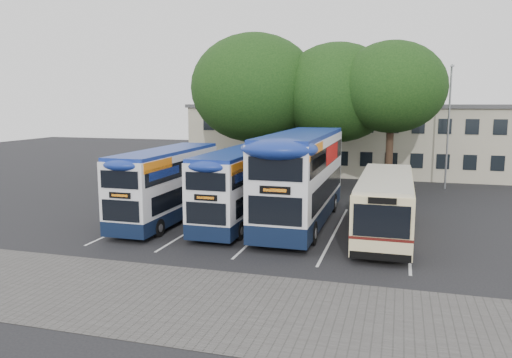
{
  "coord_description": "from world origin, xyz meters",
  "views": [
    {
      "loc": [
        2.69,
        -19.14,
        6.37
      ],
      "look_at": [
        -4.33,
        5.0,
        2.51
      ],
      "focal_mm": 35.0,
      "sensor_mm": 36.0,
      "label": 1
    }
  ],
  "objects_px": {
    "lamp_post": "(449,120)",
    "tree_right": "(392,87)",
    "bus_dd_mid": "(239,183)",
    "bus_dd_right": "(302,174)",
    "bus_single": "(385,202)",
    "tree_left": "(254,88)",
    "tree_mid": "(337,93)",
    "bus_dd_left": "(167,182)"
  },
  "relations": [
    {
      "from": "bus_dd_right",
      "to": "tree_mid",
      "type": "bearing_deg",
      "value": 88.75
    },
    {
      "from": "lamp_post",
      "to": "bus_dd_right",
      "type": "height_order",
      "value": "lamp_post"
    },
    {
      "from": "bus_dd_right",
      "to": "bus_single",
      "type": "xyz_separation_m",
      "value": [
        4.32,
        -1.21,
        -1.0
      ]
    },
    {
      "from": "tree_mid",
      "to": "bus_dd_right",
      "type": "relative_size",
      "value": 0.93
    },
    {
      "from": "lamp_post",
      "to": "tree_mid",
      "type": "relative_size",
      "value": 0.85
    },
    {
      "from": "tree_mid",
      "to": "bus_dd_left",
      "type": "distance_m",
      "value": 15.95
    },
    {
      "from": "tree_right",
      "to": "bus_dd_left",
      "type": "xyz_separation_m",
      "value": [
        -11.24,
        -11.85,
        -5.25
      ]
    },
    {
      "from": "tree_left",
      "to": "bus_dd_right",
      "type": "bearing_deg",
      "value": -62.48
    },
    {
      "from": "bus_dd_right",
      "to": "lamp_post",
      "type": "bearing_deg",
      "value": 58.95
    },
    {
      "from": "tree_mid",
      "to": "bus_single",
      "type": "bearing_deg",
      "value": -72.76
    },
    {
      "from": "bus_single",
      "to": "tree_left",
      "type": "bearing_deg",
      "value": 129.09
    },
    {
      "from": "tree_left",
      "to": "bus_dd_mid",
      "type": "distance_m",
      "value": 13.69
    },
    {
      "from": "bus_dd_left",
      "to": "bus_dd_mid",
      "type": "relative_size",
      "value": 1.0
    },
    {
      "from": "tree_right",
      "to": "bus_dd_mid",
      "type": "bearing_deg",
      "value": -123.05
    },
    {
      "from": "tree_mid",
      "to": "tree_right",
      "type": "xyz_separation_m",
      "value": [
        3.91,
        -1.44,
        0.33
      ]
    },
    {
      "from": "lamp_post",
      "to": "tree_right",
      "type": "height_order",
      "value": "tree_right"
    },
    {
      "from": "bus_single",
      "to": "bus_dd_right",
      "type": "bearing_deg",
      "value": 164.4
    },
    {
      "from": "bus_dd_left",
      "to": "tree_left",
      "type": "bearing_deg",
      "value": 85.1
    },
    {
      "from": "tree_left",
      "to": "tree_mid",
      "type": "xyz_separation_m",
      "value": [
        6.23,
        0.42,
        -0.38
      ]
    },
    {
      "from": "lamp_post",
      "to": "bus_dd_right",
      "type": "distance_m",
      "value": 16.1
    },
    {
      "from": "tree_left",
      "to": "lamp_post",
      "type": "bearing_deg",
      "value": 8.72
    },
    {
      "from": "tree_right",
      "to": "bus_single",
      "type": "height_order",
      "value": "tree_right"
    },
    {
      "from": "lamp_post",
      "to": "tree_left",
      "type": "bearing_deg",
      "value": -171.28
    },
    {
      "from": "tree_right",
      "to": "bus_dd_left",
      "type": "distance_m",
      "value": 17.15
    },
    {
      "from": "bus_dd_mid",
      "to": "tree_right",
      "type": "bearing_deg",
      "value": 56.95
    },
    {
      "from": "lamp_post",
      "to": "tree_left",
      "type": "height_order",
      "value": "tree_left"
    },
    {
      "from": "lamp_post",
      "to": "tree_mid",
      "type": "height_order",
      "value": "tree_mid"
    },
    {
      "from": "bus_dd_left",
      "to": "bus_single",
      "type": "bearing_deg",
      "value": 1.06
    },
    {
      "from": "lamp_post",
      "to": "bus_single",
      "type": "relative_size",
      "value": 0.92
    },
    {
      "from": "tree_left",
      "to": "bus_dd_right",
      "type": "relative_size",
      "value": 1.0
    },
    {
      "from": "tree_mid",
      "to": "bus_dd_right",
      "type": "bearing_deg",
      "value": -91.25
    },
    {
      "from": "bus_dd_right",
      "to": "bus_dd_left",
      "type": "bearing_deg",
      "value": -168.68
    },
    {
      "from": "tree_mid",
      "to": "bus_dd_left",
      "type": "relative_size",
      "value": 1.14
    },
    {
      "from": "tree_left",
      "to": "tree_mid",
      "type": "height_order",
      "value": "tree_left"
    },
    {
      "from": "lamp_post",
      "to": "bus_dd_mid",
      "type": "relative_size",
      "value": 0.97
    },
    {
      "from": "tree_mid",
      "to": "tree_right",
      "type": "relative_size",
      "value": 1.02
    },
    {
      "from": "lamp_post",
      "to": "tree_left",
      "type": "relative_size",
      "value": 0.78
    },
    {
      "from": "bus_single",
      "to": "bus_dd_left",
      "type": "bearing_deg",
      "value": -178.94
    },
    {
      "from": "tree_mid",
      "to": "bus_dd_mid",
      "type": "distance_m",
      "value": 14.07
    },
    {
      "from": "tree_mid",
      "to": "tree_left",
      "type": "bearing_deg",
      "value": -176.18
    },
    {
      "from": "tree_left",
      "to": "bus_dd_left",
      "type": "relative_size",
      "value": 1.23
    },
    {
      "from": "bus_dd_mid",
      "to": "bus_dd_right",
      "type": "height_order",
      "value": "bus_dd_right"
    }
  ]
}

